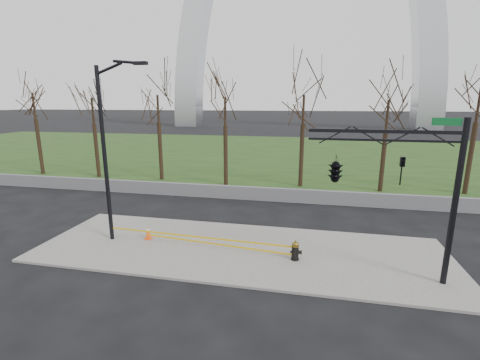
% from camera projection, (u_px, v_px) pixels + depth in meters
% --- Properties ---
extents(ground, '(500.00, 500.00, 0.00)m').
position_uv_depth(ground, '(239.00, 251.00, 14.89)').
color(ground, black).
rests_on(ground, ground).
extents(sidewalk, '(18.00, 6.00, 0.10)m').
position_uv_depth(sidewalk, '(239.00, 250.00, 14.87)').
color(sidewalk, slate).
rests_on(sidewalk, ground).
extents(grass_strip, '(120.00, 40.00, 0.06)m').
position_uv_depth(grass_strip, '(287.00, 153.00, 43.47)').
color(grass_strip, '#1C3D16').
rests_on(grass_strip, ground).
extents(guardrail, '(60.00, 0.30, 0.90)m').
position_uv_depth(guardrail, '(264.00, 194.00, 22.41)').
color(guardrail, '#59595B').
rests_on(guardrail, ground).
extents(tree_row, '(44.76, 4.00, 8.25)m').
position_uv_depth(tree_row, '(264.00, 134.00, 25.50)').
color(tree_row, black).
rests_on(tree_row, ground).
extents(fire_hydrant, '(0.52, 0.34, 0.84)m').
position_uv_depth(fire_hydrant, '(295.00, 251.00, 13.75)').
color(fire_hydrant, black).
rests_on(fire_hydrant, sidewalk).
extents(traffic_cone, '(0.32, 0.32, 0.61)m').
position_uv_depth(traffic_cone, '(148.00, 233.00, 15.90)').
color(traffic_cone, '#FF520D').
rests_on(traffic_cone, sidewalk).
extents(street_light, '(2.39, 0.32, 8.21)m').
position_uv_depth(street_light, '(108.00, 143.00, 14.89)').
color(street_light, black).
rests_on(street_light, ground).
extents(traffic_signal_mast, '(5.10, 2.49, 6.00)m').
position_uv_depth(traffic_signal_mast, '(358.00, 169.00, 11.80)').
color(traffic_signal_mast, black).
rests_on(traffic_signal_mast, ground).
extents(caution_tape, '(8.67, 0.77, 0.43)m').
position_uv_depth(caution_tape, '(205.00, 240.00, 14.82)').
color(caution_tape, '#DEB00B').
rests_on(caution_tape, ground).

